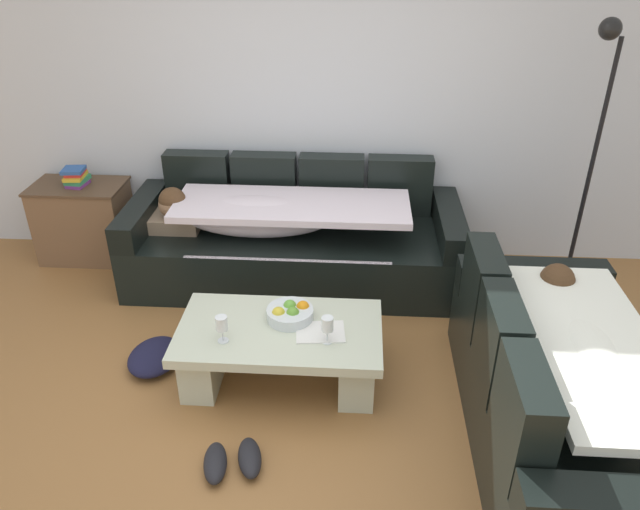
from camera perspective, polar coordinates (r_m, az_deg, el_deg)
ground_plane at (r=3.49m, az=-3.50°, el=-16.13°), size 14.00×14.00×0.00m
back_wall at (r=4.73m, az=-0.79°, el=15.42°), size 9.00×0.10×2.70m
couch_along_wall at (r=4.62m, az=-2.99°, el=1.43°), size 2.49×0.92×0.88m
couch_near_window at (r=3.44m, az=21.77°, el=-11.90°), size 0.92×1.88×0.88m
coffee_table at (r=3.66m, az=-3.78°, el=-8.67°), size 1.20×0.68×0.38m
fruit_bowl at (r=3.62m, az=-2.81°, el=-5.47°), size 0.28×0.28×0.10m
wine_glass_near_left at (r=3.44m, az=-9.25°, el=-6.48°), size 0.07×0.07×0.17m
wine_glass_near_right at (r=3.39m, az=0.70°, el=-6.63°), size 0.07×0.07×0.17m
open_magazine at (r=3.53m, az=0.04°, el=-7.28°), size 0.30×0.24×0.01m
side_cabinet at (r=5.28m, az=-21.32°, el=2.97°), size 0.72×0.44×0.64m
book_stack_on_cabinet at (r=5.13m, az=-22.02°, el=6.88°), size 0.18×0.22×0.14m
floor_lamp at (r=4.61m, az=24.19°, el=9.45°), size 0.33×0.31×1.95m
pair_of_shoes at (r=3.31m, az=-8.24°, el=-18.61°), size 0.34×0.33×0.09m
crumpled_garment at (r=4.01m, az=-15.31°, el=-9.22°), size 0.36×0.43×0.12m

